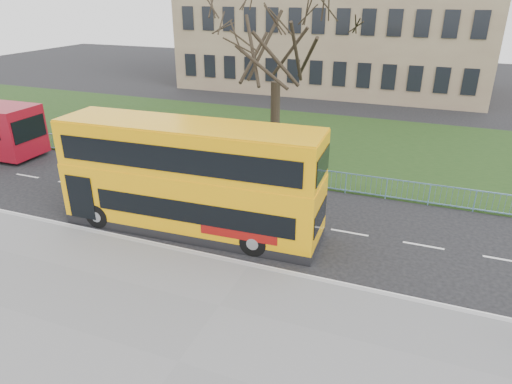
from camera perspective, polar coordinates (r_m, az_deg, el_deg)
ground at (r=18.49m, az=0.94°, el=-6.96°), size 120.00×120.00×0.00m
pavement at (r=13.60m, az=-9.67°, el=-20.34°), size 80.00×10.50×0.12m
kerb at (r=17.23m, az=-0.87°, el=-9.22°), size 80.00×0.20×0.14m
grass_verge at (r=31.18m, az=10.18°, el=5.87°), size 80.00×15.40×0.08m
guard_railing at (r=23.92m, az=6.46°, el=1.80°), size 40.00×0.12×1.10m
bare_tree at (r=26.59m, az=2.52°, el=15.51°), size 7.76×7.76×11.08m
civic_building at (r=51.06m, az=10.03°, el=20.75°), size 30.00×15.00×14.00m
yellow_bus at (r=19.03m, az=-8.32°, el=2.03°), size 11.13×3.07×4.62m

